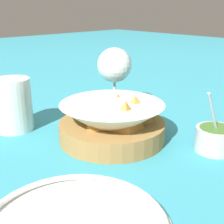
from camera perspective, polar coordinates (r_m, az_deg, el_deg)
ground_plane at (r=0.63m, az=-2.35°, el=-4.95°), size 4.00×4.00×0.00m
food_basket at (r=0.61m, az=0.24°, el=-2.02°), size 0.21×0.21×0.09m
sauce_cup at (r=0.60m, az=18.32°, el=-4.54°), size 0.08×0.07×0.12m
wine_glass at (r=0.77m, az=0.45°, el=8.22°), size 0.09×0.09×0.16m
beer_mug at (r=0.69m, az=-17.80°, el=0.92°), size 0.12×0.08×0.11m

